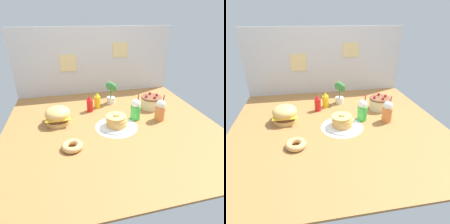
% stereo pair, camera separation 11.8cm
% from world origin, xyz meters
% --- Properties ---
extents(ground_plane, '(2.32, 2.16, 0.02)m').
position_xyz_m(ground_plane, '(0.00, 0.00, -0.01)').
color(ground_plane, '#9E6B38').
extents(back_wall, '(2.32, 0.04, 0.96)m').
position_xyz_m(back_wall, '(-0.00, 1.08, 0.48)').
color(back_wall, silver).
rests_on(back_wall, ground_plane).
extents(doily_mat, '(0.46, 0.46, 0.00)m').
position_xyz_m(doily_mat, '(0.04, -0.04, 0.00)').
color(doily_mat, white).
rests_on(doily_mat, ground_plane).
extents(burger, '(0.28, 0.28, 0.20)m').
position_xyz_m(burger, '(-0.58, 0.20, 0.09)').
color(burger, '#DBA859').
rests_on(burger, ground_plane).
extents(pancake_stack, '(0.36, 0.36, 0.15)m').
position_xyz_m(pancake_stack, '(0.04, -0.04, 0.06)').
color(pancake_stack, white).
rests_on(pancake_stack, doily_mat).
extents(layer_cake, '(0.26, 0.26, 0.19)m').
position_xyz_m(layer_cake, '(0.60, 0.34, 0.08)').
color(layer_cake, beige).
rests_on(layer_cake, ground_plane).
extents(ketchup_bottle, '(0.08, 0.08, 0.21)m').
position_xyz_m(ketchup_bottle, '(-0.19, 0.42, 0.10)').
color(ketchup_bottle, red).
rests_on(ketchup_bottle, ground_plane).
extents(mustard_bottle, '(0.08, 0.08, 0.21)m').
position_xyz_m(mustard_bottle, '(-0.08, 0.51, 0.10)').
color(mustard_bottle, yellow).
rests_on(mustard_bottle, ground_plane).
extents(cream_soda_cup, '(0.12, 0.12, 0.31)m').
position_xyz_m(cream_soda_cup, '(0.30, 0.09, 0.12)').
color(cream_soda_cup, green).
rests_on(cream_soda_cup, ground_plane).
extents(orange_float_cup, '(0.12, 0.12, 0.31)m').
position_xyz_m(orange_float_cup, '(0.56, 0.01, 0.12)').
color(orange_float_cup, orange).
rests_on(orange_float_cup, ground_plane).
extents(donut_pink_glaze, '(0.19, 0.19, 0.06)m').
position_xyz_m(donut_pink_glaze, '(-0.45, -0.32, 0.03)').
color(donut_pink_glaze, tan).
rests_on(donut_pink_glaze, ground_plane).
extents(potted_plant, '(0.14, 0.13, 0.32)m').
position_xyz_m(potted_plant, '(0.13, 0.61, 0.17)').
color(potted_plant, white).
rests_on(potted_plant, ground_plane).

